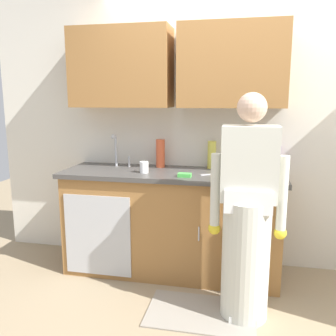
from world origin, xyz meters
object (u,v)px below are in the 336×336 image
Objects in this scene: bottle_cleaner_spray at (212,155)px; knife_on_counter at (213,174)px; sink at (115,171)px; sponge at (185,175)px; bottle_water_tall at (160,153)px; person_at_sink at (247,226)px; cup_by_sink at (144,167)px; bottle_dish_liquid at (277,158)px.

bottle_cleaner_spray is 0.30m from knife_on_counter.
bottle_cleaner_spray is at bearing 14.07° from sink.
sponge is at bearing -113.77° from bottle_cleaner_spray.
bottle_water_tall is 1.03× the size of bottle_cleaner_spray.
person_at_sink is 14.73× the size of sponge.
bottle_water_tall is at bearing -175.28° from bottle_cleaner_spray.
person_at_sink reaches higher than cup_by_sink.
bottle_dish_liquid reaches higher than sponge.
bottle_dish_liquid is 0.93× the size of knife_on_counter.
bottle_water_tall reaches higher than bottle_dish_liquid.
knife_on_counter is at bearing 33.76° from sponge.
sink reaches higher than knife_on_counter.
knife_on_counter is (0.04, -0.27, -0.12)m from bottle_cleaner_spray.
person_at_sink is at bearing -26.86° from sink.
sponge is (-0.77, -0.44, -0.10)m from bottle_dish_liquid.
person_at_sink is 0.96m from bottle_cleaner_spray.
sink is 0.91m from knife_on_counter.
cup_by_sink is (-1.15, -0.34, -0.06)m from bottle_dish_liquid.
knife_on_counter is at bearing -24.31° from bottle_water_tall.
bottle_dish_liquid reaches higher than knife_on_counter.
bottle_cleaner_spray is 2.32× the size of sponge.
sink is 1.90× the size of bottle_water_tall.
bottle_cleaner_spray is 1.06× the size of knife_on_counter.
sink is 1.48m from bottle_dish_liquid.
bottle_water_tall reaches higher than sponge.
sink is at bearing 160.54° from cup_by_sink.
sponge reaches higher than knife_on_counter.
sink is at bearing 163.29° from sponge.
sink is 0.45m from bottle_water_tall.
bottle_cleaner_spray is at bearing 30.22° from cup_by_sink.
cup_by_sink is at bearing -163.50° from bottle_dish_liquid.
bottle_dish_liquid is at bearing 1.32° from bottle_cleaner_spray.
cup_by_sink is at bearing -28.58° from knife_on_counter.
sponge is (0.68, -0.20, 0.03)m from sink.
person_at_sink is (1.19, -0.60, -0.23)m from sink.
sponge is at bearing -14.38° from cup_by_sink.
person_at_sink reaches higher than bottle_dish_liquid.
bottle_water_tall is 0.58m from knife_on_counter.
person_at_sink is 16.32× the size of cup_by_sink.
sink is at bearing 153.14° from person_at_sink.
sponge is at bearing 142.04° from person_at_sink.
bottle_dish_liquid is at bearing 29.41° from sponge.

